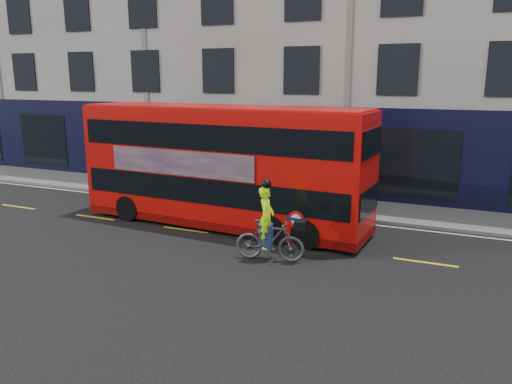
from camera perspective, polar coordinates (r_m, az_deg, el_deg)
The scene contains 8 objects.
ground at distance 14.71m, azimuth 2.41°, elevation -7.77°, with size 120.00×120.00×0.00m, color black.
pavement at distance 20.62m, azimuth 8.90°, elevation -1.65°, with size 60.00×3.00×0.12m, color slate.
kerb at distance 19.22m, azimuth 7.77°, elevation -2.68°, with size 60.00×0.12×0.13m, color gray.
building_terrace at distance 26.37m, azimuth 13.21°, elevation 17.60°, with size 50.00×10.07×15.00m.
road_edge_line at distance 18.96m, azimuth 7.51°, elevation -3.08°, with size 58.00×0.10×0.01m, color silver.
lane_dashes at distance 16.04m, azimuth 4.34°, elevation -6.00°, with size 58.00×0.12×0.01m, color gold, non-canonical shape.
bus at distance 17.59m, azimuth -3.80°, elevation 3.03°, with size 10.67×3.01×4.25m.
cyclist at distance 14.41m, azimuth 1.49°, elevation -4.81°, with size 2.10×0.89×2.42m.
Camera 1 is at (4.89, -12.86, 5.20)m, focal length 35.00 mm.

